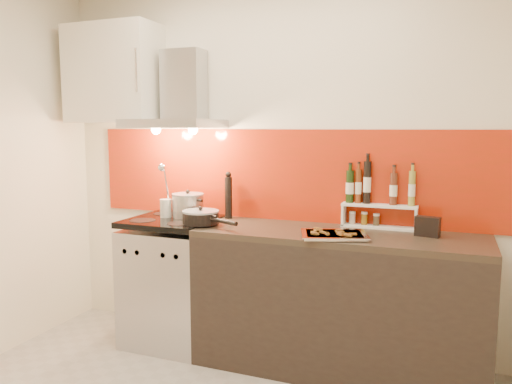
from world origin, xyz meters
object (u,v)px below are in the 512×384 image
at_px(stock_pot, 188,205).
at_px(saute_pan, 201,217).
at_px(counter, 337,301).
at_px(baking_tray, 334,234).
at_px(range_stove, 173,282).
at_px(pepper_mill, 228,196).

distance_m(stock_pot, saute_pan, 0.29).
bearing_deg(saute_pan, counter, 6.54).
height_order(saute_pan, baking_tray, saute_pan).
bearing_deg(range_stove, baking_tray, -6.67).
xyz_separation_m(pepper_mill, baking_tray, (0.85, -0.34, -0.15)).
distance_m(counter, saute_pan, 1.05).
xyz_separation_m(saute_pan, baking_tray, (0.91, -0.04, -0.04)).
xyz_separation_m(counter, saute_pan, (-0.91, -0.10, 0.50)).
bearing_deg(baking_tray, counter, 89.98).
bearing_deg(saute_pan, stock_pot, 136.89).
distance_m(counter, pepper_mill, 1.07).
relative_size(saute_pan, baking_tray, 0.99).
bearing_deg(baking_tray, range_stove, 173.33).
bearing_deg(range_stove, counter, 0.23).
xyz_separation_m(range_stove, pepper_mill, (0.35, 0.20, 0.62)).
distance_m(range_stove, baking_tray, 1.30).
bearing_deg(counter, stock_pot, 175.20).
height_order(counter, baking_tray, baking_tray).
relative_size(counter, pepper_mill, 5.30).
height_order(range_stove, pepper_mill, pepper_mill).
xyz_separation_m(range_stove, counter, (1.20, 0.00, 0.01)).
bearing_deg(saute_pan, baking_tray, -2.55).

